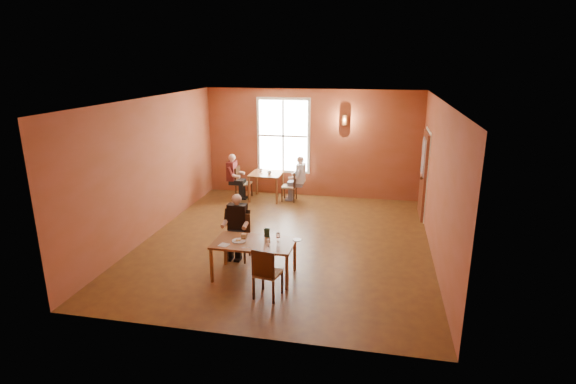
% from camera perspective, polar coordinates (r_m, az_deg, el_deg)
% --- Properties ---
extents(ground, '(6.00, 7.00, 0.01)m').
position_cam_1_polar(ground, '(9.72, -0.24, -6.28)').
color(ground, brown).
rests_on(ground, ground).
extents(wall_back, '(6.00, 0.04, 3.00)m').
position_cam_1_polar(wall_back, '(12.61, 3.02, 6.15)').
color(wall_back, brown).
rests_on(wall_back, ground).
extents(wall_front, '(6.00, 0.04, 3.00)m').
position_cam_1_polar(wall_front, '(6.02, -7.11, -5.71)').
color(wall_front, brown).
rests_on(wall_front, ground).
extents(wall_left, '(0.04, 7.00, 3.00)m').
position_cam_1_polar(wall_left, '(10.26, -16.90, 3.05)').
color(wall_left, brown).
rests_on(wall_left, ground).
extents(wall_right, '(0.04, 7.00, 3.00)m').
position_cam_1_polar(wall_right, '(9.13, 18.52, 1.29)').
color(wall_right, brown).
rests_on(wall_right, ground).
extents(ceiling, '(6.00, 7.00, 0.04)m').
position_cam_1_polar(ceiling, '(8.99, -0.26, 11.64)').
color(ceiling, white).
rests_on(ceiling, wall_back).
extents(window, '(1.36, 0.10, 1.96)m').
position_cam_1_polar(window, '(12.67, -0.60, 7.14)').
color(window, white).
rests_on(window, wall_back).
extents(door, '(0.12, 1.04, 2.10)m').
position_cam_1_polar(door, '(11.45, 16.77, 2.09)').
color(door, maroon).
rests_on(door, ground).
extents(wall_sconce, '(0.16, 0.16, 0.28)m').
position_cam_1_polar(wall_sconce, '(12.30, 7.20, 9.08)').
color(wall_sconce, brown).
rests_on(wall_sconce, wall_back).
extents(main_table, '(1.42, 0.80, 0.67)m').
position_cam_1_polar(main_table, '(8.12, -4.32, -8.51)').
color(main_table, brown).
rests_on(main_table, ground).
extents(chair_diner_main, '(0.39, 0.39, 0.88)m').
position_cam_1_polar(chair_diner_main, '(8.79, -6.33, -5.81)').
color(chair_diner_main, '#4E2612').
rests_on(chair_diner_main, ground).
extents(diner_main, '(0.48, 0.48, 1.21)m').
position_cam_1_polar(diner_main, '(8.70, -6.43, -4.89)').
color(diner_main, black).
rests_on(diner_main, ground).
extents(chair_empty, '(0.46, 0.46, 0.88)m').
position_cam_1_polar(chair_empty, '(7.42, -2.58, -10.12)').
color(chair_empty, brown).
rests_on(chair_empty, ground).
extents(plate_food, '(0.29, 0.29, 0.03)m').
position_cam_1_polar(plate_food, '(8.04, -6.25, -6.14)').
color(plate_food, silver).
rests_on(plate_food, main_table).
extents(sandwich, '(0.08, 0.08, 0.10)m').
position_cam_1_polar(sandwich, '(8.09, -5.62, -5.72)').
color(sandwich, tan).
rests_on(sandwich, main_table).
extents(goblet_a, '(0.07, 0.07, 0.18)m').
position_cam_1_polar(goblet_a, '(7.95, -1.26, -5.74)').
color(goblet_a, white).
rests_on(goblet_a, main_table).
extents(goblet_c, '(0.07, 0.07, 0.16)m').
position_cam_1_polar(goblet_c, '(7.75, -2.47, -6.41)').
color(goblet_c, white).
rests_on(goblet_c, main_table).
extents(menu_stand, '(0.11, 0.07, 0.17)m').
position_cam_1_polar(menu_stand, '(8.16, -2.69, -5.20)').
color(menu_stand, '#1B3825').
rests_on(menu_stand, main_table).
extents(knife, '(0.19, 0.06, 0.00)m').
position_cam_1_polar(knife, '(7.76, -5.42, -7.07)').
color(knife, silver).
rests_on(knife, main_table).
extents(napkin, '(0.19, 0.19, 0.01)m').
position_cam_1_polar(napkin, '(7.92, -8.15, -6.67)').
color(napkin, silver).
rests_on(napkin, main_table).
extents(side_plate, '(0.19, 0.19, 0.01)m').
position_cam_1_polar(side_plate, '(8.05, 1.15, -6.08)').
color(side_plate, white).
rests_on(side_plate, main_table).
extents(second_table, '(0.85, 0.85, 0.75)m').
position_cam_1_polar(second_table, '(12.49, -2.77, 0.74)').
color(second_table, brown).
rests_on(second_table, ground).
extents(chair_diner_white, '(0.37, 0.37, 0.84)m').
position_cam_1_polar(chair_diner_white, '(12.33, 0.16, 0.79)').
color(chair_diner_white, '#3F1A0D').
rests_on(chair_diner_white, ground).
extents(diner_white, '(0.48, 0.48, 1.20)m').
position_cam_1_polar(diner_white, '(12.28, 0.29, 1.59)').
color(diner_white, white).
rests_on(diner_white, ground).
extents(chair_diner_maroon, '(0.39, 0.39, 0.88)m').
position_cam_1_polar(chair_diner_maroon, '(12.64, -5.63, 1.20)').
color(chair_diner_maroon, '#512C1A').
rests_on(chair_diner_maroon, ground).
extents(diner_maroon, '(0.49, 0.49, 1.22)m').
position_cam_1_polar(diner_maroon, '(12.61, -5.78, 1.94)').
color(diner_maroon, maroon).
rests_on(diner_maroon, ground).
extents(cup_a, '(0.14, 0.14, 0.09)m').
position_cam_1_polar(cup_a, '(12.26, -2.37, 2.47)').
color(cup_a, silver).
rests_on(cup_a, second_table).
extents(cup_b, '(0.11, 0.11, 0.08)m').
position_cam_1_polar(cup_b, '(12.55, -3.45, 2.78)').
color(cup_b, white).
rests_on(cup_b, second_table).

